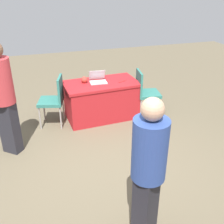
{
  "coord_description": "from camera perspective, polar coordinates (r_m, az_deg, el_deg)",
  "views": [
    {
      "loc": [
        0.8,
        3.1,
        2.55
      ],
      "look_at": [
        -0.18,
        -0.05,
        0.9
      ],
      "focal_mm": 43.17,
      "sensor_mm": 36.0,
      "label": 1
    }
  ],
  "objects": [
    {
      "name": "scissors_red",
      "position": [
        5.27,
        2.23,
        6.55
      ],
      "size": [
        0.18,
        0.11,
        0.01
      ],
      "primitive_type": "cube",
      "rotation": [
        0.0,
        0.0,
        0.46
      ],
      "color": "red",
      "rests_on": "table_foreground"
    },
    {
      "name": "laptop_silver",
      "position": [
        5.23,
        -2.99,
        6.79
      ],
      "size": [
        0.34,
        0.31,
        0.21
      ],
      "rotation": [
        0.0,
        0.0,
        -0.07
      ],
      "color": "silver",
      "rests_on": "table_foreground"
    },
    {
      "name": "person_attendee_browsing",
      "position": [
        2.68,
        7.71,
        -11.42
      ],
      "size": [
        0.48,
        0.48,
        1.64
      ],
      "rotation": [
        0.0,
        0.0,
        0.66
      ],
      "color": "#26262D",
      "rests_on": "ground"
    },
    {
      "name": "person_organiser",
      "position": [
        4.31,
        -22.09,
        3.48
      ],
      "size": [
        0.48,
        0.48,
        1.78
      ],
      "rotation": [
        0.0,
        0.0,
        5.59
      ],
      "color": "#26262D",
      "rests_on": "ground"
    },
    {
      "name": "ground_plane",
      "position": [
        4.09,
        -2.25,
        -12.03
      ],
      "size": [
        14.4,
        14.4,
        0.0
      ],
      "primitive_type": "plane",
      "color": "brown"
    },
    {
      "name": "table_foreground",
      "position": [
        5.36,
        -2.26,
        2.57
      ],
      "size": [
        1.47,
        0.85,
        0.74
      ],
      "rotation": [
        0.0,
        0.0,
        0.06
      ],
      "color": "#AD1E23",
      "rests_on": "ground"
    },
    {
      "name": "yarn_ball",
      "position": [
        5.2,
        -5.88,
        6.81
      ],
      "size": [
        0.12,
        0.12,
        0.12
      ],
      "primitive_type": "sphere",
      "color": "#B2382D",
      "rests_on": "table_foreground"
    },
    {
      "name": "chair_tucked_right",
      "position": [
        5.12,
        -12.13,
        2.94
      ],
      "size": [
        0.54,
        0.54,
        0.96
      ],
      "rotation": [
        0.0,
        0.0,
        -1.84
      ],
      "color": "#9E9993",
      "rests_on": "ground"
    },
    {
      "name": "chair_near_front",
      "position": [
        5.42,
        7.0,
        4.53
      ],
      "size": [
        0.5,
        0.5,
        0.94
      ],
      "rotation": [
        0.0,
        0.0,
        1.41
      ],
      "color": "#9E9993",
      "rests_on": "ground"
    }
  ]
}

